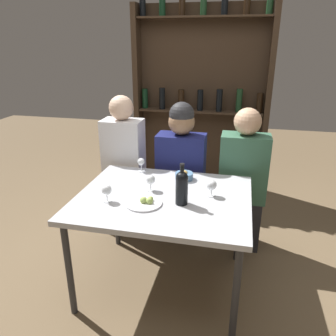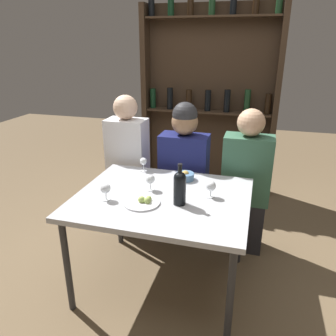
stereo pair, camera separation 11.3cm
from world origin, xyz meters
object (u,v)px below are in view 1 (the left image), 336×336
at_px(wine_glass_2, 107,190).
at_px(seated_person_left, 124,170).
at_px(wine_bottle, 182,186).
at_px(wine_glass_0, 150,180).
at_px(snack_bowl, 184,176).
at_px(wine_glass_1, 141,162).
at_px(seated_person_center, 181,175).
at_px(seated_person_right, 242,184).
at_px(food_plate_0, 145,202).
at_px(wine_glass_3, 212,186).

distance_m(wine_glass_2, seated_person_left, 0.84).
relative_size(wine_bottle, wine_glass_0, 2.40).
relative_size(wine_bottle, seated_person_left, 0.21).
bearing_deg(snack_bowl, wine_glass_1, 167.11).
bearing_deg(wine_bottle, wine_glass_2, -171.23).
distance_m(wine_bottle, seated_person_left, 1.00).
bearing_deg(wine_glass_0, seated_person_left, 125.34).
distance_m(seated_person_center, seated_person_right, 0.52).
bearing_deg(seated_person_right, wine_glass_2, -137.25).
relative_size(seated_person_center, seated_person_right, 1.02).
bearing_deg(wine_glass_0, snack_bowl, 51.80).
relative_size(wine_glass_1, food_plate_0, 0.47).
height_order(snack_bowl, seated_person_left, seated_person_left).
bearing_deg(wine_glass_3, snack_bowl, 133.63).
bearing_deg(seated_person_left, wine_glass_3, -34.37).
distance_m(wine_glass_2, seated_person_right, 1.20).
height_order(food_plate_0, seated_person_right, seated_person_right).
distance_m(seated_person_left, seated_person_right, 1.04).
xyz_separation_m(wine_bottle, seated_person_right, (0.38, 0.72, -0.27)).
distance_m(wine_bottle, food_plate_0, 0.26).
distance_m(wine_glass_3, food_plate_0, 0.46).
distance_m(wine_glass_0, seated_person_right, 0.88).
distance_m(food_plate_0, seated_person_left, 0.90).
relative_size(wine_glass_2, seated_person_center, 0.09).
xyz_separation_m(wine_glass_3, seated_person_center, (-0.31, 0.57, -0.19)).
bearing_deg(wine_glass_2, wine_glass_1, 83.56).
relative_size(wine_bottle, seated_person_center, 0.22).
bearing_deg(wine_glass_1, wine_glass_2, -96.44).
bearing_deg(wine_glass_2, seated_person_left, 102.39).
bearing_deg(wine_glass_1, wine_glass_0, -62.91).
distance_m(snack_bowl, seated_person_left, 0.70).
xyz_separation_m(wine_glass_1, snack_bowl, (0.36, -0.08, -0.05)).
bearing_deg(wine_glass_1, seated_person_right, 16.93).
xyz_separation_m(wine_glass_0, seated_person_center, (0.11, 0.57, -0.19)).
height_order(seated_person_left, seated_person_right, seated_person_left).
height_order(wine_bottle, wine_glass_2, wine_bottle).
xyz_separation_m(wine_bottle, wine_glass_0, (-0.25, 0.15, -0.04)).
height_order(wine_glass_2, seated_person_left, seated_person_left).
height_order(wine_glass_1, seated_person_right, seated_person_right).
bearing_deg(wine_bottle, seated_person_left, 132.12).
relative_size(wine_glass_1, seated_person_center, 0.09).
bearing_deg(wine_glass_2, snack_bowl, 47.96).
bearing_deg(seated_person_center, seated_person_right, -0.00).
xyz_separation_m(wine_glass_0, snack_bowl, (0.19, 0.25, -0.05)).
bearing_deg(wine_glass_1, snack_bowl, -12.89).
bearing_deg(seated_person_right, wine_bottle, -117.93).
distance_m(wine_bottle, wine_glass_1, 0.64).
relative_size(wine_glass_0, seated_person_left, 0.09).
bearing_deg(snack_bowl, wine_glass_2, -132.04).
bearing_deg(wine_glass_1, wine_bottle, -49.05).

